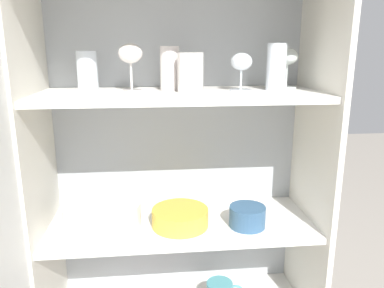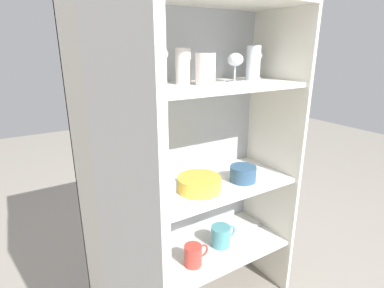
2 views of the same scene
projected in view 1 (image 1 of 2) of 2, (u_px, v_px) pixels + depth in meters
The scene contains 15 objects.
cupboard_back_panel at pixel (178, 189), 1.43m from camera, with size 0.91×0.02×1.38m, color #B2B7BC.
cupboard_side_left at pixel (44, 214), 1.21m from camera, with size 0.02×0.37×1.38m, color silver.
cupboard_side_right at pixel (309, 202), 1.30m from camera, with size 0.02×0.37×1.38m, color silver.
shelf_board_middle at pixel (182, 224), 1.27m from camera, with size 0.87×0.34×0.02m, color white.
shelf_board_upper at pixel (181, 95), 1.16m from camera, with size 0.87×0.34×0.02m, color white.
tumbler_glass_0 at pixel (276, 67), 1.19m from camera, with size 0.06×0.06×0.15m.
tumbler_glass_1 at pixel (87, 71), 1.19m from camera, with size 0.07×0.07×0.12m.
tumbler_glass_2 at pixel (170, 69), 1.19m from camera, with size 0.06×0.06×0.14m.
tumbler_glass_3 at pixel (190, 73), 1.13m from camera, with size 0.08×0.08×0.12m.
wine_glass_0 at pixel (287, 60), 1.24m from camera, with size 0.07×0.07×0.13m.
wine_glass_1 at pixel (241, 65), 1.16m from camera, with size 0.07×0.07×0.12m.
wine_glass_2 at pixel (130, 56), 1.14m from camera, with size 0.07×0.07×0.15m.
plate_stack_white at pixel (102, 216), 1.20m from camera, with size 0.25×0.25×0.09m.
mixing_bowl_large at pixel (180, 217), 1.23m from camera, with size 0.19×0.19×0.06m.
serving_bowl_small at pixel (247, 216), 1.22m from camera, with size 0.12×0.12×0.07m.
Camera 1 is at (-0.09, -0.99, 1.21)m, focal length 35.00 mm.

